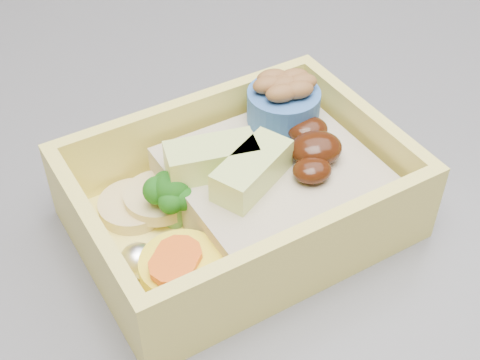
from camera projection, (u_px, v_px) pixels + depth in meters
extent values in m
cube|color=#FAE867|center=(240.00, 219.00, 0.40)|extent=(0.21, 0.18, 0.01)
cube|color=#FAE867|center=(189.00, 128.00, 0.42)|extent=(0.18, 0.06, 0.05)
cube|color=#FAE867|center=(302.00, 258.00, 0.34)|extent=(0.18, 0.06, 0.05)
cube|color=#FAE867|center=(362.00, 137.00, 0.42)|extent=(0.04, 0.11, 0.05)
cube|color=#FAE867|center=(95.00, 246.00, 0.35)|extent=(0.04, 0.11, 0.05)
cube|color=tan|center=(273.00, 183.00, 0.40)|extent=(0.14, 0.13, 0.03)
ellipsoid|color=#321307|center=(316.00, 148.00, 0.39)|extent=(0.04, 0.03, 0.02)
ellipsoid|color=#321307|center=(308.00, 130.00, 0.40)|extent=(0.03, 0.03, 0.01)
ellipsoid|color=#321307|center=(312.00, 170.00, 0.37)|extent=(0.03, 0.02, 0.01)
cube|color=#D7F17E|center=(252.00, 170.00, 0.37)|extent=(0.05, 0.05, 0.02)
cube|color=#D7F17E|center=(211.00, 158.00, 0.38)|extent=(0.05, 0.02, 0.02)
cylinder|color=#639D54|center=(174.00, 212.00, 0.39)|extent=(0.01, 0.01, 0.02)
sphere|color=#195C15|center=(172.00, 189.00, 0.38)|extent=(0.02, 0.02, 0.02)
sphere|color=#195C15|center=(182.00, 182.00, 0.38)|extent=(0.02, 0.02, 0.02)
sphere|color=#195C15|center=(157.00, 190.00, 0.38)|extent=(0.02, 0.02, 0.02)
sphere|color=#195C15|center=(183.00, 198.00, 0.37)|extent=(0.01, 0.01, 0.01)
sphere|color=#195C15|center=(171.00, 202.00, 0.37)|extent=(0.01, 0.01, 0.01)
sphere|color=#195C15|center=(165.00, 183.00, 0.38)|extent=(0.01, 0.01, 0.01)
cylinder|color=yellow|center=(183.00, 273.00, 0.35)|extent=(0.05, 0.05, 0.02)
cylinder|color=#EB5813|center=(179.00, 254.00, 0.35)|extent=(0.02, 0.02, 0.00)
cylinder|color=#EB5813|center=(172.00, 266.00, 0.34)|extent=(0.02, 0.02, 0.00)
cylinder|color=#DDC17F|center=(133.00, 206.00, 0.40)|extent=(0.04, 0.04, 0.01)
cylinder|color=#DDC17F|center=(159.00, 198.00, 0.40)|extent=(0.04, 0.04, 0.01)
ellipsoid|color=white|center=(176.00, 172.00, 0.41)|extent=(0.02, 0.02, 0.02)
ellipsoid|color=white|center=(138.00, 261.00, 0.36)|extent=(0.02, 0.02, 0.02)
cylinder|color=#3465B3|center=(283.00, 106.00, 0.41)|extent=(0.05, 0.05, 0.02)
ellipsoid|color=brown|center=(284.00, 85.00, 0.40)|extent=(0.02, 0.02, 0.01)
ellipsoid|color=brown|center=(293.00, 77.00, 0.41)|extent=(0.02, 0.02, 0.01)
ellipsoid|color=brown|center=(268.00, 85.00, 0.40)|extent=(0.02, 0.02, 0.01)
ellipsoid|color=brown|center=(298.00, 90.00, 0.40)|extent=(0.02, 0.02, 0.01)
ellipsoid|color=brown|center=(282.00, 93.00, 0.40)|extent=(0.02, 0.02, 0.01)
ellipsoid|color=brown|center=(301.00, 83.00, 0.40)|extent=(0.02, 0.02, 0.01)
ellipsoid|color=brown|center=(272.00, 78.00, 0.41)|extent=(0.02, 0.02, 0.01)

